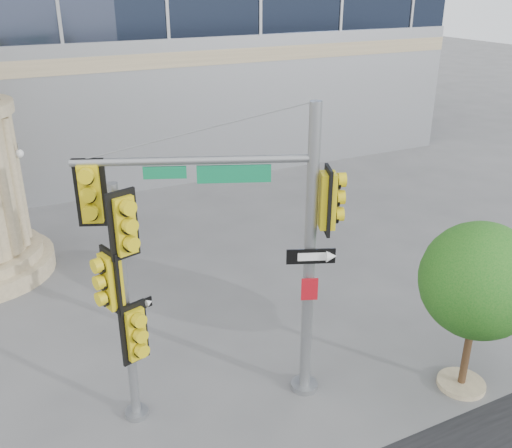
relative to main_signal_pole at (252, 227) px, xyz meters
name	(u,v)px	position (x,y,z in m)	size (l,w,h in m)	color
ground	(304,393)	(0.96, -0.58, -3.86)	(120.00, 120.00, 0.00)	#545456
main_signal_pole	(252,227)	(0.00, 0.00, 0.00)	(4.56, 2.24, 6.22)	slate
secondary_signal_pole	(124,293)	(-2.47, 0.24, -0.92)	(0.93, 0.67, 5.01)	slate
street_tree	(480,284)	(4.18, -1.89, -1.34)	(2.46, 2.40, 3.83)	#9C8B6A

